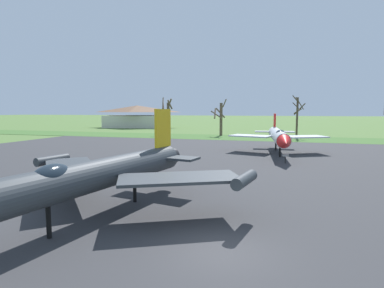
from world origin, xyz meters
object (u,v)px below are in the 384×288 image
Objects in this scene: visitor_building at (137,117)px; jet_fighter_front_left at (278,136)px; jet_fighter_front_right at (95,175)px; info_placard_front_left at (285,158)px.

jet_fighter_front_left is at bearing -49.15° from visitor_building.
jet_fighter_front_right is 0.75× the size of visitor_building.
visitor_building reaches higher than info_placard_front_left.
jet_fighter_front_right is (-8.10, -26.08, -0.03)m from jet_fighter_front_left.
visitor_building is (-44.23, 56.85, 2.71)m from info_placard_front_left.
jet_fighter_front_left is 16.87× the size of info_placard_front_left.
info_placard_front_left is (0.84, -6.68, -1.61)m from jet_fighter_front_left.
visitor_building is at bearing 127.88° from info_placard_front_left.
info_placard_front_left is 72.08m from visitor_building.
visitor_building reaches higher than jet_fighter_front_left.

